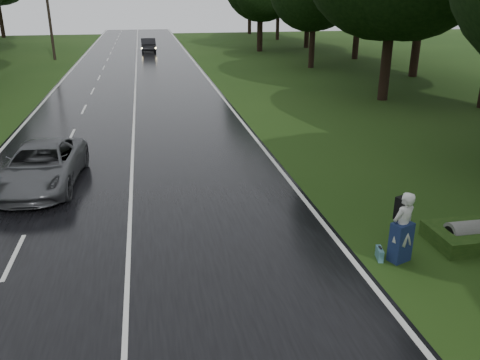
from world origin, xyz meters
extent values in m
plane|color=#223E12|center=(0.00, 0.00, 0.00)|extent=(160.00, 160.00, 0.00)
cube|color=black|center=(0.00, 20.00, 0.02)|extent=(12.00, 140.00, 0.04)
cube|color=silver|center=(0.00, 20.00, 0.04)|extent=(0.12, 140.00, 0.01)
imported|color=#4F5154|center=(-3.11, 7.28, 0.80)|extent=(2.88, 5.62, 1.52)
imported|color=black|center=(1.41, 51.23, 0.83)|extent=(1.73, 4.81, 1.58)
imported|color=silver|center=(7.03, -0.05, 0.97)|extent=(0.83, 0.68, 1.94)
cube|color=navy|center=(7.03, -0.05, 0.54)|extent=(0.64, 0.53, 1.09)
cube|color=black|center=(7.13, 0.22, 1.40)|extent=(0.49, 0.37, 0.62)
cube|color=teal|center=(6.55, 0.10, 0.16)|extent=(0.23, 0.46, 0.32)
cylinder|color=slate|center=(9.44, 0.44, 0.00)|extent=(1.35, 0.68, 0.68)
camera|label=1|loc=(0.76, -10.35, 6.61)|focal=36.55mm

